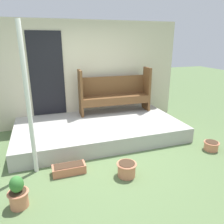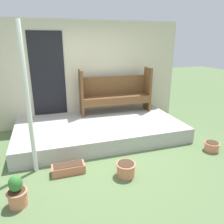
{
  "view_description": "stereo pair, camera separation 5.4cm",
  "coord_description": "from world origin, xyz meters",
  "px_view_note": "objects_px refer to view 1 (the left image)",
  "views": [
    {
      "loc": [
        -1.08,
        -3.54,
        2.13
      ],
      "look_at": [
        0.22,
        0.34,
        0.78
      ],
      "focal_mm": 35.0,
      "sensor_mm": 36.0,
      "label": 1
    },
    {
      "loc": [
        -1.03,
        -3.55,
        2.13
      ],
      "look_at": [
        0.22,
        0.34,
        0.78
      ],
      "focal_mm": 35.0,
      "sensor_mm": 36.0,
      "label": 2
    }
  ],
  "objects_px": {
    "support_post": "(28,103)",
    "flower_pot_middle": "(127,169)",
    "planter_box_rect": "(69,169)",
    "flower_pot_right": "(211,145)",
    "bench": "(115,91)",
    "flower_pot_left": "(18,194)"
  },
  "relations": [
    {
      "from": "flower_pot_left",
      "to": "planter_box_rect",
      "type": "xyz_separation_m",
      "value": [
        0.74,
        0.57,
        -0.12
      ]
    },
    {
      "from": "support_post",
      "to": "bench",
      "type": "relative_size",
      "value": 1.31
    },
    {
      "from": "support_post",
      "to": "flower_pot_left",
      "type": "xyz_separation_m",
      "value": [
        -0.22,
        -0.8,
        -1.01
      ]
    },
    {
      "from": "flower_pot_right",
      "to": "planter_box_rect",
      "type": "bearing_deg",
      "value": 178.08
    },
    {
      "from": "planter_box_rect",
      "to": "flower_pot_left",
      "type": "bearing_deg",
      "value": -142.48
    },
    {
      "from": "flower_pot_middle",
      "to": "planter_box_rect",
      "type": "distance_m",
      "value": 0.96
    },
    {
      "from": "support_post",
      "to": "planter_box_rect",
      "type": "distance_m",
      "value": 1.27
    },
    {
      "from": "support_post",
      "to": "bench",
      "type": "bearing_deg",
      "value": 40.58
    },
    {
      "from": "flower_pot_left",
      "to": "flower_pot_middle",
      "type": "xyz_separation_m",
      "value": [
        1.63,
        0.19,
        -0.07
      ]
    },
    {
      "from": "support_post",
      "to": "flower_pot_left",
      "type": "distance_m",
      "value": 1.31
    },
    {
      "from": "bench",
      "to": "support_post",
      "type": "bearing_deg",
      "value": -137.75
    },
    {
      "from": "support_post",
      "to": "flower_pot_middle",
      "type": "xyz_separation_m",
      "value": [
        1.41,
        -0.61,
        -1.08
      ]
    },
    {
      "from": "flower_pot_middle",
      "to": "planter_box_rect",
      "type": "relative_size",
      "value": 0.61
    },
    {
      "from": "bench",
      "to": "planter_box_rect",
      "type": "relative_size",
      "value": 3.35
    },
    {
      "from": "support_post",
      "to": "planter_box_rect",
      "type": "bearing_deg",
      "value": -24.34
    },
    {
      "from": "flower_pot_middle",
      "to": "flower_pot_right",
      "type": "relative_size",
      "value": 1.08
    },
    {
      "from": "bench",
      "to": "planter_box_rect",
      "type": "xyz_separation_m",
      "value": [
        -1.48,
        -1.95,
        -0.79
      ]
    },
    {
      "from": "bench",
      "to": "planter_box_rect",
      "type": "height_order",
      "value": "bench"
    },
    {
      "from": "support_post",
      "to": "flower_pot_middle",
      "type": "height_order",
      "value": "support_post"
    },
    {
      "from": "support_post",
      "to": "bench",
      "type": "height_order",
      "value": "support_post"
    },
    {
      "from": "planter_box_rect",
      "to": "support_post",
      "type": "bearing_deg",
      "value": 155.66
    },
    {
      "from": "support_post",
      "to": "flower_pot_right",
      "type": "relative_size",
      "value": 7.85
    }
  ]
}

